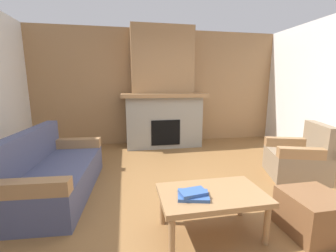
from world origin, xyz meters
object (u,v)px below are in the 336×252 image
couch (53,173)px  armchair (299,159)px  ottoman (313,214)px  coffee_table (212,198)px  fireplace (163,96)px

couch → armchair: bearing=-1.8°
couch → ottoman: size_ratio=3.56×
ottoman → armchair: bearing=54.1°
coffee_table → couch: bearing=146.8°
fireplace → armchair: size_ratio=2.80×
armchair → coffee_table: (-1.86, -1.04, 0.08)m
couch → armchair: same height
fireplace → couch: 2.94m
couch → coffee_table: (1.75, -1.15, 0.09)m
fireplace → ottoman: bearing=-75.4°
armchair → ottoman: size_ratio=1.85×
fireplace → armchair: (1.78, -2.24, -0.87)m
armchair → coffee_table: size_ratio=0.96×
fireplace → couch: fireplace is taller
fireplace → armchair: fireplace is taller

